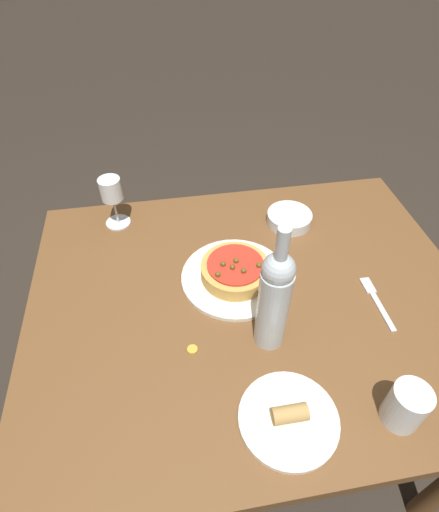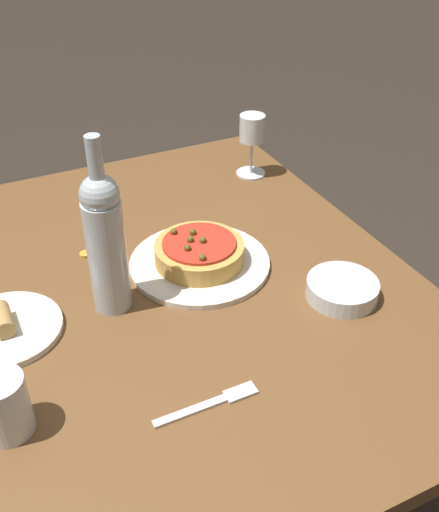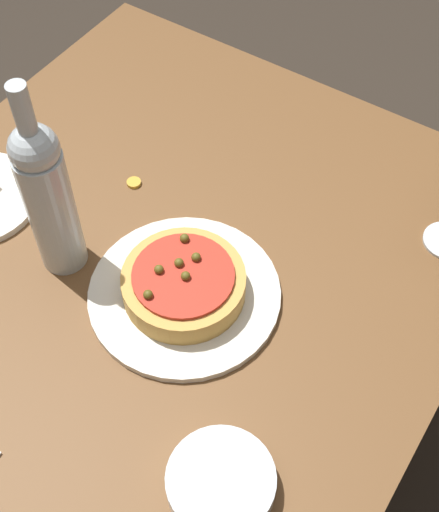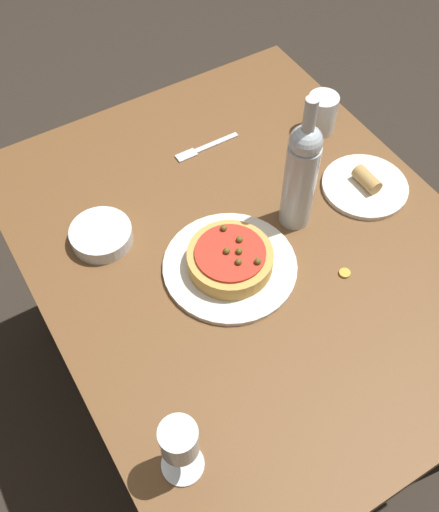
{
  "view_description": "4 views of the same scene",
  "coord_description": "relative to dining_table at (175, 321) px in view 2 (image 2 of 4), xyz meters",
  "views": [
    {
      "loc": [
        -0.19,
        -0.63,
        1.54
      ],
      "look_at": [
        -0.08,
        0.06,
        0.85
      ],
      "focal_mm": 28.0,
      "sensor_mm": 36.0,
      "label": 1
    },
    {
      "loc": [
        0.88,
        -0.32,
        1.46
      ],
      "look_at": [
        0.01,
        0.1,
        0.79
      ],
      "focal_mm": 42.0,
      "sensor_mm": 36.0,
      "label": 2
    },
    {
      "loc": [
        0.43,
        0.44,
        1.63
      ],
      "look_at": [
        -0.09,
        0.1,
        0.8
      ],
      "focal_mm": 50.0,
      "sensor_mm": 36.0,
      "label": 3
    },
    {
      "loc": [
        -0.64,
        0.47,
        1.79
      ],
      "look_at": [
        -0.02,
        0.09,
        0.79
      ],
      "focal_mm": 42.0,
      "sensor_mm": 36.0,
      "label": 4
    }
  ],
  "objects": [
    {
      "name": "pizza",
      "position": [
        -0.03,
        0.07,
        0.13
      ],
      "size": [
        0.18,
        0.18,
        0.06
      ],
      "color": "gold",
      "rests_on": "dinner_plate"
    },
    {
      "name": "wine_glass",
      "position": [
        -0.34,
        0.36,
        0.21
      ],
      "size": [
        0.08,
        0.08,
        0.16
      ],
      "color": "silver",
      "rests_on": "dining_table"
    },
    {
      "name": "side_plate",
      "position": [
        0.0,
        -0.32,
        0.11
      ],
      "size": [
        0.2,
        0.2,
        0.05
      ],
      "color": "silver",
      "rests_on": "dining_table"
    },
    {
      "name": "fork",
      "position": [
        0.31,
        -0.06,
        0.1
      ],
      "size": [
        0.03,
        0.17,
        0.0
      ],
      "rotation": [
        0.0,
        0.0,
        1.57
      ],
      "color": "silver",
      "rests_on": "dining_table"
    },
    {
      "name": "dinner_plate",
      "position": [
        -0.03,
        0.07,
        0.1
      ],
      "size": [
        0.29,
        0.29,
        0.01
      ],
      "color": "silver",
      "rests_on": "dining_table"
    },
    {
      "name": "side_bowl",
      "position": [
        0.18,
        0.27,
        0.12
      ],
      "size": [
        0.14,
        0.14,
        0.03
      ],
      "color": "silver",
      "rests_on": "dining_table"
    },
    {
      "name": "ground_plane",
      "position": [
        0.0,
        0.0,
        -0.64
      ],
      "size": [
        14.0,
        14.0,
        0.0
      ],
      "primitive_type": "plane",
      "color": "#2D261E"
    },
    {
      "name": "wine_bottle",
      "position": [
        0.01,
        -0.12,
        0.24
      ],
      "size": [
        0.07,
        0.07,
        0.34
      ],
      "color": "#B2BCC1",
      "rests_on": "dining_table"
    },
    {
      "name": "bottle_cap",
      "position": [
        -0.17,
        -0.13,
        0.1
      ],
      "size": [
        0.02,
        0.02,
        0.01
      ],
      "color": "gold",
      "rests_on": "dining_table"
    },
    {
      "name": "dining_table",
      "position": [
        0.0,
        0.0,
        0.0
      ],
      "size": [
        1.14,
        0.92,
        0.74
      ],
      "color": "brown",
      "rests_on": "ground_plane"
    },
    {
      "name": "water_cup",
      "position": [
        0.22,
        -0.35,
        0.15
      ],
      "size": [
        0.08,
        0.08,
        0.1
      ],
      "color": "silver",
      "rests_on": "dining_table"
    }
  ]
}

